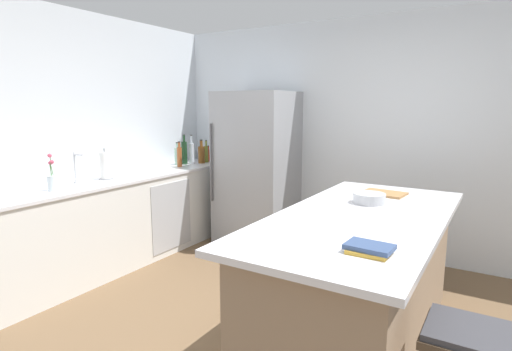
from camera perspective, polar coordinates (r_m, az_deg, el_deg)
The scene contains 19 objects.
ground_plane at distance 3.11m, azimuth 1.12°, elevation -22.47°, with size 7.20×7.20×0.00m, color brown.
wall_rear at distance 4.72m, azimuth 15.23°, elevation 5.08°, with size 6.00×0.10×2.60m, color silver.
wall_left at distance 4.42m, azimuth -27.38°, elevation 4.03°, with size 0.10×6.00×2.60m, color silver.
counter_run_left at distance 4.62m, azimuth -17.73°, elevation -5.70°, with size 0.66×3.02×0.92m.
kitchen_island at distance 3.00m, azimuth 14.10°, elevation -13.83°, with size 1.03×2.22×0.93m.
refrigerator at distance 4.88m, azimuth 0.08°, elevation 0.93°, with size 0.86×0.74×1.81m.
sink_faucet at distance 4.23m, azimuth -23.80°, elevation 1.07°, with size 0.15×0.05×0.30m.
flower_vase at distance 3.97m, azimuth -26.54°, elevation -0.58°, with size 0.08×0.08×0.33m.
paper_towel_roll at distance 4.37m, azimuth -20.28°, elevation 1.24°, with size 0.14×0.14×0.31m.
hot_sauce_bottle at distance 5.48m, azimuth -6.62°, elevation 2.87°, with size 0.05×0.05×0.21m.
olive_oil_bottle at distance 5.38m, azimuth -6.94°, elevation 3.09°, with size 0.05×0.05×0.29m.
whiskey_bottle at distance 5.30m, azimuth -7.61°, elevation 2.99°, with size 0.09×0.09×0.30m.
soda_bottle at distance 5.27m, azimuth -8.97°, elevation 3.15°, with size 0.06×0.06×0.37m.
wine_bottle at distance 5.23m, azimuth -9.96°, elevation 3.22°, with size 0.07×0.07×0.38m.
gin_bottle at distance 5.18m, azimuth -10.93°, elevation 2.68°, with size 0.07×0.07×0.28m.
vinegar_bottle at distance 5.03m, azimuth -10.63°, elevation 2.67°, with size 0.06×0.06×0.31m.
cookbook_stack at distance 2.14m, azimuth 15.53°, elevation -9.79°, with size 0.24×0.17×0.05m.
mixing_bowl at distance 3.19m, azimuth 15.51°, elevation -3.07°, with size 0.24×0.24×0.08m.
cutting_board at distance 3.54m, azimuth 17.38°, elevation -2.38°, with size 0.36×0.27×0.02m.
Camera 1 is at (1.33, -2.27, 1.66)m, focal length 28.69 mm.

